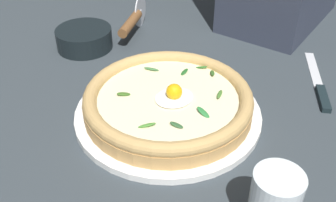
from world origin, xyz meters
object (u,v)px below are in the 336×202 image
Objects in this scene: pizza_cutter at (133,20)px; table_knife at (320,88)px; side_bowl at (84,38)px; pizza at (168,100)px.

pizza_cutter reaches higher than table_knife.
table_knife is at bearing -55.12° from side_bowl.
side_bowl is 0.12m from pizza_cutter.
side_bowl is 0.51m from table_knife.
pizza_cutter is (0.12, -0.01, 0.02)m from side_bowl.
pizza_cutter is at bearing 68.96° from pizza.
side_bowl is 0.90× the size of pizza_cutter.
side_bowl is at bearing 174.36° from pizza_cutter.
pizza is 0.31m from side_bowl.
pizza_cutter reaches higher than side_bowl.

